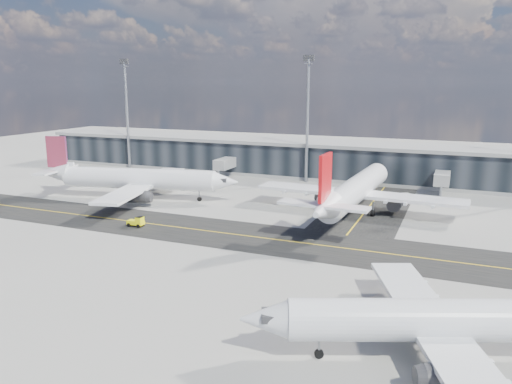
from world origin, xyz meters
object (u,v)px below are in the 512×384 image
(baggage_tug, at_px, (137,222))
(airliner_redtail, at_px, (356,190))
(airliner_near, at_px, (455,321))
(service_van, at_px, (407,196))
(airliner_af, at_px, (136,179))

(baggage_tug, bearing_deg, airliner_redtail, 124.82)
(airliner_near, bearing_deg, baggage_tug, 42.83)
(airliner_redtail, bearing_deg, baggage_tug, -141.97)
(service_van, bearing_deg, airliner_redtail, -145.70)
(airliner_af, xyz_separation_m, airliner_redtail, (42.88, 5.13, 0.27))
(airliner_redtail, bearing_deg, service_van, 66.57)
(airliner_af, height_order, baggage_tug, airliner_af)
(airliner_near, bearing_deg, airliner_redtail, -0.64)
(airliner_redtail, xyz_separation_m, service_van, (7.42, 14.95, -3.68))
(airliner_redtail, bearing_deg, airliner_af, -170.22)
(service_van, bearing_deg, airliner_near, -109.82)
(airliner_redtail, distance_m, baggage_tug, 38.03)
(airliner_af, bearing_deg, baggage_tug, 23.20)
(service_van, bearing_deg, airliner_af, 172.46)
(baggage_tug, bearing_deg, service_van, 133.45)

